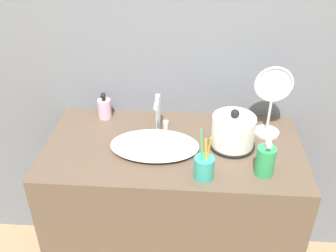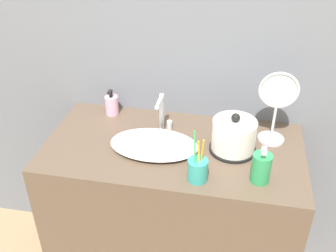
{
  "view_description": "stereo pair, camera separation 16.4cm",
  "coord_description": "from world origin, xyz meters",
  "views": [
    {
      "loc": [
        0.08,
        -1.1,
        1.85
      ],
      "look_at": [
        -0.02,
        0.28,
        0.96
      ],
      "focal_mm": 42.0,
      "sensor_mm": 36.0,
      "label": 1
    },
    {
      "loc": [
        0.24,
        -1.07,
        1.85
      ],
      "look_at": [
        -0.02,
        0.28,
        0.96
      ],
      "focal_mm": 42.0,
      "sensor_mm": 36.0,
      "label": 2
    }
  ],
  "objects": [
    {
      "name": "wall_back",
      "position": [
        0.0,
        0.59,
        1.3
      ],
      "size": [
        6.0,
        0.04,
        2.6
      ],
      "color": "slate",
      "rests_on": "ground_plane"
    },
    {
      "name": "vanity_counter",
      "position": [
        0.0,
        0.28,
        0.43
      ],
      "size": [
        1.11,
        0.57,
        0.86
      ],
      "color": "brown",
      "rests_on": "ground_plane"
    },
    {
      "name": "sink_basin",
      "position": [
        -0.08,
        0.25,
        0.88
      ],
      "size": [
        0.38,
        0.24,
        0.04
      ],
      "color": "white",
      "rests_on": "vanity_counter"
    },
    {
      "name": "faucet",
      "position": [
        -0.07,
        0.41,
        0.96
      ],
      "size": [
        0.06,
        0.12,
        0.17
      ],
      "color": "silver",
      "rests_on": "vanity_counter"
    },
    {
      "name": "electric_kettle",
      "position": [
        0.25,
        0.3,
        0.93
      ],
      "size": [
        0.2,
        0.2,
        0.18
      ],
      "color": "black",
      "rests_on": "vanity_counter"
    },
    {
      "name": "toothbrush_cup",
      "position": [
        0.13,
        0.09,
        0.91
      ],
      "size": [
        0.08,
        0.08,
        0.22
      ],
      "color": "teal",
      "rests_on": "vanity_counter"
    },
    {
      "name": "lotion_bottle",
      "position": [
        0.36,
        0.12,
        0.92
      ],
      "size": [
        0.07,
        0.07,
        0.16
      ],
      "color": "#2D9956",
      "rests_on": "vanity_counter"
    },
    {
      "name": "shampoo_bottle",
      "position": [
        -0.34,
        0.5,
        0.91
      ],
      "size": [
        0.06,
        0.06,
        0.13
      ],
      "color": "#EAA8C6",
      "rests_on": "vanity_counter"
    },
    {
      "name": "vanity_mirror",
      "position": [
        0.41,
        0.41,
        1.04
      ],
      "size": [
        0.16,
        0.11,
        0.33
      ],
      "color": "silver",
      "rests_on": "vanity_counter"
    }
  ]
}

